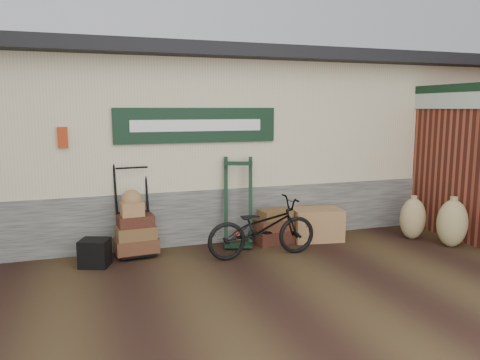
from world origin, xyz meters
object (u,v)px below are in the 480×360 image
object	(u,v)px
porter_trolley	(133,205)
wicker_hamper	(317,224)
suitcase_stack	(273,226)
bicycle	(262,224)
black_trunk	(95,253)
green_barrow	(238,202)

from	to	relation	value
porter_trolley	wicker_hamper	world-z (taller)	porter_trolley
wicker_hamper	suitcase_stack	bearing A→B (deg)	176.80
wicker_hamper	bicycle	world-z (taller)	bicycle
suitcase_stack	black_trunk	bearing A→B (deg)	-174.91
suitcase_stack	bicycle	size ratio (longest dim) A/B	0.38
black_trunk	bicycle	distance (m)	2.45
green_barrow	black_trunk	distance (m)	2.34
green_barrow	suitcase_stack	world-z (taller)	green_barrow
bicycle	wicker_hamper	bearing A→B (deg)	-65.35
wicker_hamper	black_trunk	distance (m)	3.62
green_barrow	wicker_hamper	bearing A→B (deg)	13.43
bicycle	black_trunk	bearing A→B (deg)	82.03
green_barrow	bicycle	distance (m)	0.73
bicycle	green_barrow	bearing A→B (deg)	12.60
black_trunk	bicycle	size ratio (longest dim) A/B	0.23
bicycle	porter_trolley	bearing A→B (deg)	66.91
suitcase_stack	black_trunk	world-z (taller)	suitcase_stack
bicycle	suitcase_stack	bearing A→B (deg)	-36.16
porter_trolley	black_trunk	bearing A→B (deg)	-148.44
black_trunk	suitcase_stack	bearing A→B (deg)	5.09
black_trunk	bicycle	bearing A→B (deg)	-8.14
suitcase_stack	wicker_hamper	bearing A→B (deg)	-3.20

